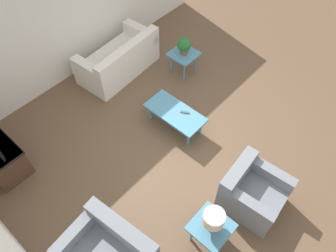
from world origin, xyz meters
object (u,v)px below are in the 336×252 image
Objects in this scene: sofa at (120,60)px; potted_plant at (184,45)px; armchair at (252,192)px; coffee_table at (175,113)px; table_lamp at (213,219)px; side_table_plant at (184,56)px; side_table_lamp at (211,228)px.

sofa is 1.41m from potted_plant.
armchair is 1.95m from coffee_table.
table_lamp is (0.11, 0.92, 0.43)m from armchair.
armchair is at bearing 168.84° from coffee_table.
side_table_plant is at bearing 128.18° from sofa.
sofa reaches higher than side_table_lamp.
armchair is 2.54× the size of potted_plant.
sofa is 4.05m from table_lamp.
sofa is 1.36m from side_table_plant.
armchair is at bearing 149.35° from side_table_plant.
potted_plant is (-1.00, -0.91, 0.38)m from sofa.
sofa is at bearing -10.81° from coffee_table.
armchair is at bearing -96.64° from side_table_lamp.
sofa is 1.91× the size of armchair.
side_table_plant is (2.78, -1.65, 0.11)m from armchair.
sofa is 4.03m from side_table_lamp.
side_table_plant is at bearing -43.85° from table_lamp.
side_table_lamp is at bearing 136.15° from side_table_plant.
side_table_plant and side_table_lamp have the same top height.
table_lamp is at bearing 169.28° from armchair.
potted_plant is (0.87, -1.27, 0.34)m from coffee_table.
sofa reaches higher than side_table_plant.
sofa is 1.59× the size of coffee_table.
coffee_table is 2.25m from table_lamp.
potted_plant is (2.67, -2.57, 0.28)m from side_table_lamp.
armchair is 3.25m from potted_plant.
armchair reaches higher than coffee_table.
side_table_lamp is (0.11, 0.92, 0.11)m from armchair.
side_table_plant is (-1.00, -0.91, 0.11)m from sofa.
coffee_table is at bearing 124.42° from potted_plant.
armchair is 3.23m from side_table_plant.
side_table_lamp is at bearing 90.00° from table_lamp.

